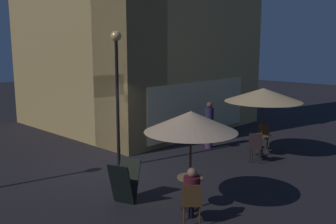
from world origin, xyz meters
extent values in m
plane|color=#242126|center=(0.00, 0.00, 0.00)|extent=(60.00, 60.00, 0.00)
cube|color=tan|center=(5.47, 1.76, 4.77)|extent=(8.38, 1.91, 9.54)
cube|color=tan|center=(2.23, 5.03, 4.77)|extent=(1.91, 8.44, 9.54)
cube|color=beige|center=(5.05, 0.77, 1.25)|extent=(5.86, 0.08, 2.10)
cylinder|color=black|center=(0.35, 0.20, 1.95)|extent=(0.10, 0.10, 3.90)
sphere|color=#F8C96A|center=(0.35, 0.20, 3.99)|extent=(0.31, 0.31, 0.31)
cube|color=black|center=(-1.07, -1.93, 0.52)|extent=(0.49, 0.63, 1.00)
cube|color=black|center=(-1.41, -2.05, 0.52)|extent=(0.49, 0.63, 1.00)
cylinder|color=black|center=(4.42, -2.40, 0.01)|extent=(0.40, 0.40, 0.03)
cylinder|color=black|center=(4.42, -2.40, 0.35)|extent=(0.06, 0.06, 0.71)
cylinder|color=brown|center=(4.42, -2.40, 0.72)|extent=(0.62, 0.62, 0.03)
cylinder|color=black|center=(-0.46, -3.37, 0.01)|extent=(0.40, 0.40, 0.03)
cylinder|color=black|center=(-0.46, -3.37, 0.38)|extent=(0.06, 0.06, 0.76)
cylinder|color=olive|center=(-0.46, -3.37, 0.77)|extent=(0.60, 0.60, 0.03)
cylinder|color=black|center=(4.42, -2.40, 0.03)|extent=(0.36, 0.36, 0.06)
cylinder|color=#4C3D21|center=(4.42, -2.40, 1.14)|extent=(0.05, 0.05, 2.29)
cone|color=tan|center=(4.42, -2.40, 2.11)|extent=(2.56, 2.56, 0.44)
cylinder|color=black|center=(-0.46, -3.37, 0.03)|extent=(0.36, 0.36, 0.06)
cylinder|color=#4F3022|center=(-0.46, -3.37, 1.13)|extent=(0.05, 0.05, 2.25)
cone|color=tan|center=(-0.46, -3.37, 2.07)|extent=(2.09, 2.09, 0.46)
cylinder|color=brown|center=(5.00, -2.31, 0.23)|extent=(0.03, 0.03, 0.47)
cylinder|color=brown|center=(4.87, -2.03, 0.23)|extent=(0.03, 0.03, 0.47)
cylinder|color=brown|center=(5.28, -2.19, 0.23)|extent=(0.03, 0.03, 0.47)
cylinder|color=brown|center=(5.15, -1.91, 0.23)|extent=(0.03, 0.03, 0.47)
cube|color=brown|center=(5.07, -2.11, 0.48)|extent=(0.51, 0.51, 0.04)
cube|color=brown|center=(5.23, -2.04, 0.72)|extent=(0.20, 0.37, 0.44)
cylinder|color=black|center=(3.86, -2.41, 0.23)|extent=(0.03, 0.03, 0.46)
cylinder|color=black|center=(3.96, -2.72, 0.23)|extent=(0.03, 0.03, 0.46)
cylinder|color=black|center=(3.55, -2.51, 0.23)|extent=(0.03, 0.03, 0.46)
cylinder|color=black|center=(3.65, -2.82, 0.23)|extent=(0.03, 0.03, 0.46)
cube|color=black|center=(3.75, -2.62, 0.48)|extent=(0.51, 0.51, 0.04)
cube|color=black|center=(3.58, -2.67, 0.73)|extent=(0.16, 0.40, 0.48)
cylinder|color=#4E3218|center=(-0.97, -3.64, 0.23)|extent=(0.03, 0.03, 0.47)
cylinder|color=#4E3218|center=(-0.76, -3.87, 0.23)|extent=(0.03, 0.03, 0.47)
cylinder|color=#4E3218|center=(-1.21, -3.85, 0.23)|extent=(0.03, 0.03, 0.47)
cylinder|color=#4E3218|center=(-0.99, -4.09, 0.23)|extent=(0.03, 0.03, 0.47)
cube|color=#4E3218|center=(-0.98, -3.86, 0.48)|extent=(0.57, 0.57, 0.03)
cube|color=#4E3218|center=(-1.12, -3.98, 0.72)|extent=(0.30, 0.32, 0.44)
cube|color=black|center=(-0.88, -3.77, 0.49)|extent=(0.50, 0.50, 0.14)
cylinder|color=black|center=(-0.76, -3.66, 0.24)|extent=(0.14, 0.14, 0.49)
cylinder|color=#491320|center=(-0.98, -3.86, 0.77)|extent=(0.35, 0.35, 0.56)
sphere|color=#93664E|center=(-0.98, -3.86, 1.14)|extent=(0.20, 0.20, 0.20)
cylinder|color=#52305F|center=(4.04, -0.48, 0.44)|extent=(0.27, 0.27, 0.87)
cylinder|color=#2D254C|center=(4.04, -0.48, 1.19)|extent=(0.32, 0.32, 0.63)
sphere|color=brown|center=(4.04, -0.48, 1.60)|extent=(0.21, 0.21, 0.21)
camera|label=1|loc=(-6.69, -8.59, 3.73)|focal=40.02mm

